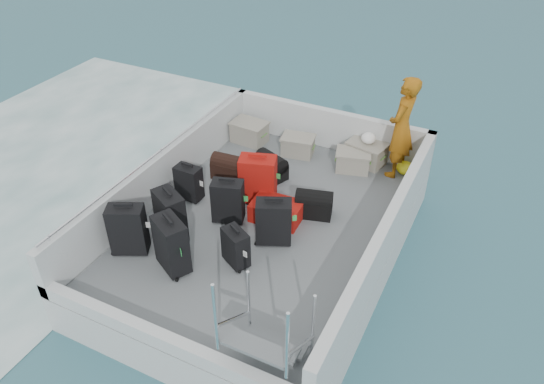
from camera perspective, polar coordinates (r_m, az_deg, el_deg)
The scene contains 24 objects.
ground at distance 8.04m, azimuth -0.69°, elevation -6.77°, with size 160.00×160.00×0.00m, color #153D4C.
wake_foam at distance 10.67m, azimuth -24.31°, elevation 1.59°, with size 10.00×10.00×0.00m, color white.
ferry_hull at distance 7.84m, azimuth -0.70°, elevation -5.15°, with size 3.60×5.00×0.60m, color silver.
deck at distance 7.64m, azimuth -0.72°, elevation -3.38°, with size 3.30×4.70×0.02m, color slate.
deck_fittings at distance 7.06m, azimuth 0.58°, elevation -3.22°, with size 3.60×5.00×0.90m.
suitcase_0 at distance 7.19m, azimuth -15.23°, elevation -3.98°, with size 0.47×0.27×0.72m, color black.
suitcase_1 at distance 7.30m, azimuth -10.89°, elevation -2.56°, with size 0.48×0.28×0.72m, color black.
suitcase_2 at distance 8.04m, azimuth -8.93°, elevation 0.94°, with size 0.39×0.23×0.56m, color black.
suitcase_3 at distance 6.81m, azimuth -10.77°, elevation -5.64°, with size 0.49×0.29×0.75m, color black.
suitcase_4 at distance 7.51m, azimuth -4.76°, elevation -1.04°, with size 0.44×0.26×0.65m, color black.
suitcase_5 at distance 7.87m, azimuth -1.53°, elevation 1.34°, with size 0.54×0.32×0.74m, color #A8140C.
suitcase_6 at distance 6.84m, azimuth -3.93°, elevation -6.00°, with size 0.38×0.22×0.53m, color black.
suitcase_7 at distance 7.11m, azimuth 0.18°, elevation -3.29°, with size 0.48×0.27×0.66m, color black.
suitcase_8 at distance 7.62m, azimuth 0.50°, elevation -2.05°, with size 0.47×0.71×0.28m, color #A8140C.
duffel_0 at distance 8.52m, azimuth -4.62°, elevation 2.47°, with size 0.54×0.30×0.32m, color black, non-canonical shape.
duffel_1 at distance 8.52m, azimuth -0.08°, elevation 2.62°, with size 0.52×0.30×0.32m, color black, non-canonical shape.
duffel_2 at distance 7.71m, azimuth 4.51°, elevation -1.49°, with size 0.53×0.30×0.32m, color black, non-canonical shape.
crate_0 at distance 9.48m, azimuth -2.44°, elevation 6.39°, with size 0.58×0.40×0.35m, color gray.
crate_1 at distance 9.11m, azimuth 2.80°, elevation 4.93°, with size 0.52×0.36×0.31m, color gray.
crate_2 at distance 9.00m, azimuth 10.15°, elevation 4.09°, with size 0.59×0.40×0.35m, color gray.
crate_3 at distance 8.78m, azimuth 8.69°, elevation 3.26°, with size 0.52×0.36×0.32m, color gray.
yellow_bag at distance 8.88m, azimuth 14.12°, elevation 2.54°, with size 0.28×0.26×0.22m, color yellow.
white_bag at distance 8.86m, azimuth 10.33°, elevation 5.56°, with size 0.24×0.24×0.18m, color white.
passenger at distance 8.51m, azimuth 13.77°, elevation 6.75°, with size 0.62×0.40×1.67m, color orange.
Camera 1 is at (2.74, -5.28, 5.41)m, focal length 35.00 mm.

